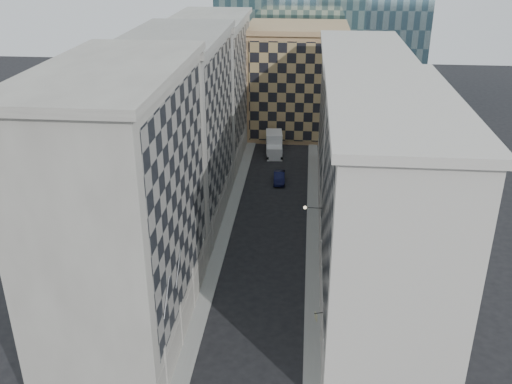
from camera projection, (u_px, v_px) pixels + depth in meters
The scene contains 13 objects.
sidewalk_west at pixel (226, 228), 69.26m from camera, with size 1.50×100.00×0.15m, color gray.
sidewalk_east at pixel (313, 232), 68.38m from camera, with size 1.50×100.00×0.15m, color gray.
bldg_left_a at pixel (125, 208), 47.64m from camera, with size 10.80×22.80×23.70m.
bldg_left_b at pixel (181, 131), 67.79m from camera, with size 10.80×22.80×22.70m.
bldg_left_c at pixel (211, 89), 87.94m from camera, with size 10.80×22.80×21.70m.
bldg_right_a at pixel (381, 213), 50.07m from camera, with size 10.80×26.80×20.70m.
bldg_right_b at pixel (359, 125), 74.74m from camera, with size 10.80×28.80×19.70m.
tan_block at pixel (297, 80), 99.13m from camera, with size 16.80×14.80×18.80m.
flagpoles_left at pixel (173, 283), 44.27m from camera, with size 0.10×6.33×2.33m.
bracket_lamp at pixel (307, 208), 60.48m from camera, with size 1.98×0.36×0.36m.
box_truck at pixel (274, 145), 92.23m from camera, with size 3.09×6.45×3.43m.
dark_car at pixel (279, 178), 81.89m from camera, with size 1.57×4.51×1.48m, color black.
shop_sign at pixel (316, 316), 47.18m from camera, with size 0.71×0.62×0.71m.
Camera 1 is at (4.01, -30.63, 32.74)m, focal length 40.00 mm.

